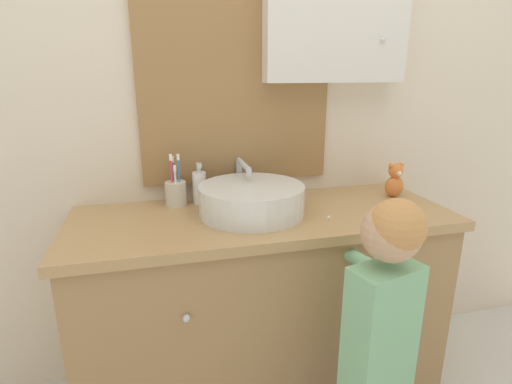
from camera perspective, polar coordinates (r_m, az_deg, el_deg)
The scene contains 7 objects.
wall_back at distance 1.64m, azimuth -0.78°, elevation 16.65°, with size 3.20×0.18×2.50m.
vanity_counter at distance 1.63m, azimuth 0.99°, elevation -16.16°, with size 1.38×0.52×0.79m.
sink_basin at distance 1.44m, azimuth -0.61°, elevation -0.95°, with size 0.38×0.43×0.16m.
toothbrush_holder at distance 1.56m, azimuth -11.38°, elevation -0.02°, with size 0.08×0.08×0.20m.
soap_dispenser at distance 1.57m, azimuth -8.08°, elevation 0.71°, with size 0.05×0.05×0.16m.
child_figure at distance 1.25m, azimuth 17.37°, elevation -18.28°, with size 0.22×0.47×0.97m.
teddy_bear at distance 1.73m, azimuth 19.20°, elevation 1.54°, with size 0.08×0.07×0.14m.
Camera 1 is at (-0.36, -0.98, 1.28)m, focal length 28.00 mm.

